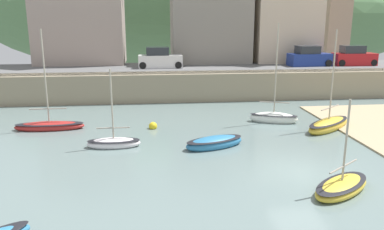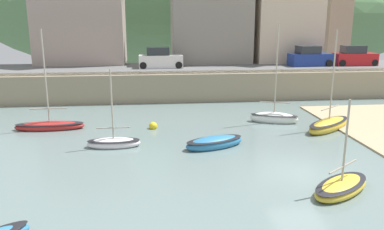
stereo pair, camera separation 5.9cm
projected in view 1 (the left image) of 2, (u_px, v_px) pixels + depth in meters
name	position (u px, v px, depth m)	size (l,w,h in m)	color
quay_seawall	(228.00, 83.00, 34.46)	(48.00, 9.40, 2.40)	gray
hillside_backdrop	(211.00, 14.00, 69.73)	(80.00, 44.00, 21.90)	#5A8654
waterfront_building_left	(79.00, 11.00, 38.91)	(9.08, 5.37, 10.40)	#A59286
waterfront_building_centre	(210.00, 13.00, 40.34)	(8.38, 5.69, 10.09)	gray
waterfront_building_right	(284.00, 12.00, 41.14)	(7.07, 5.86, 10.32)	beige
motorboat_with_cabin	(329.00, 125.00, 24.88)	(4.34, 3.79, 6.50)	gold
dinghy_open_wooden	(274.00, 117.00, 26.52)	(3.40, 1.99, 6.88)	white
sailboat_far_left	(215.00, 143.00, 21.44)	(3.73, 2.49, 0.79)	teal
rowboat_small_beached	(342.00, 186.00, 15.92)	(3.61, 3.17, 4.03)	gold
sailboat_tall_mast	(114.00, 143.00, 21.47)	(2.96, 1.15, 4.49)	white
sailboat_blue_trim	(50.00, 126.00, 24.85)	(4.41, 1.32, 6.48)	#AA2623
parked_car_near_slipway	(160.00, 59.00, 36.48)	(4.11, 1.82, 1.95)	silver
parked_car_by_wall	(309.00, 58.00, 38.00)	(4.22, 2.02, 1.95)	navy
parked_car_end_of_row	(354.00, 57.00, 38.49)	(4.13, 1.82, 1.95)	red
mooring_buoy	(153.00, 126.00, 25.03)	(0.55, 0.55, 0.55)	yellow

